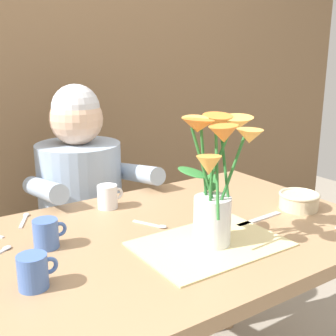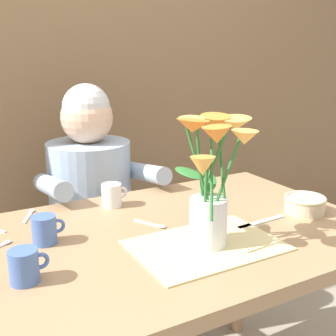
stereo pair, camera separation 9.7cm
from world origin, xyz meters
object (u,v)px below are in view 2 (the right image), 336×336
Objects in this scene: flower_vase at (211,177)px; ceramic_bowl at (305,204)px; seated_person at (92,220)px; ceramic_mug at (112,195)px; coffee_cup at (25,266)px; tea_cup at (45,230)px; dinner_knife at (261,222)px.

flower_vase reaches higher than ceramic_bowl.
seated_person is 0.40m from ceramic_mug.
coffee_cup is at bearing -179.57° from ceramic_bowl.
ceramic_bowl is at bearing -53.17° from seated_person.
tea_cup is (-0.39, 0.24, -0.16)m from flower_vase.
coffee_cup is (-0.90, -0.01, 0.01)m from ceramic_bowl.
seated_person is at bearing 95.81° from flower_vase.
coffee_cup is at bearing 174.02° from flower_vase.
ceramic_bowl is 0.19m from dinner_knife.
flower_vase reaches higher than dinner_knife.
seated_person is 5.97× the size of dinner_knife.
coffee_cup is at bearing -134.47° from ceramic_mug.
tea_cup is at bearing -119.50° from seated_person.
seated_person is at bearing 59.12° from tea_cup.
tea_cup is (-0.81, 0.18, 0.01)m from ceramic_bowl.
coffee_cup is (-0.40, -0.70, 0.22)m from seated_person.
seated_person is 0.79m from dinner_knife.
ceramic_bowl is (0.42, 0.06, -0.17)m from flower_vase.
flower_vase is at bearing -172.30° from ceramic_bowl.
seated_person is 0.64m from tea_cup.
dinner_knife is (0.24, 0.06, -0.20)m from flower_vase.
tea_cup is (0.09, 0.19, 0.00)m from coffee_cup.
dinner_knife is 2.04× the size of ceramic_mug.
flower_vase is at bearing -5.98° from coffee_cup.
tea_cup and ceramic_mug have the same top height.
ceramic_mug is (-0.04, -0.33, 0.22)m from seated_person.
ceramic_bowl is at bearing -34.48° from ceramic_mug.
ceramic_bowl is 0.65m from ceramic_mug.
flower_vase is 0.48m from tea_cup.
tea_cup reaches higher than dinner_knife.
seated_person is 0.85m from flower_vase.
dinner_knife is 0.51m from ceramic_mug.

